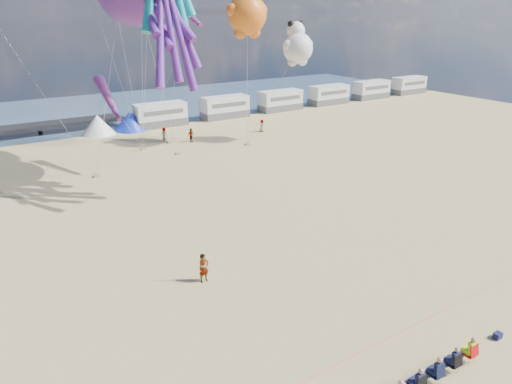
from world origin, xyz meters
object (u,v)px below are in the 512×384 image
motorhome_3 (329,95)px  windsock_mid (181,8)px  sandbag_c (247,144)px  sandbag_e (143,149)px  cooler_navy (498,336)px  tent_blue (130,121)px  beachgoer_3 (191,135)px  sandbag_a (97,176)px  sandbag_b (178,153)px  sandbag_d (170,142)px  motorhome_4 (371,90)px  motorhome_2 (280,101)px  beachgoer_0 (164,134)px  tent_white (98,125)px  standing_person (204,268)px  beachgoer_6 (262,126)px  motorhome_0 (160,115)px  windsock_right (109,99)px  kite_teddy_orange (247,15)px  motorhome_1 (225,107)px  spectator_row (435,369)px  kite_panda (298,48)px  motorhome_5 (409,85)px

motorhome_3 → windsock_mid: (-32.70, -17.93, 12.71)m
sandbag_c → sandbag_e: same height
cooler_navy → sandbag_e: size_ratio=0.76×
tent_blue → cooler_navy: size_ratio=10.53×
beachgoer_3 → sandbag_a: (-12.25, -6.23, -0.68)m
sandbag_b → sandbag_d: size_ratio=1.00×
motorhome_4 → sandbag_a: size_ratio=13.20×
motorhome_2 → beachgoer_0: motorhome_2 is taller
sandbag_d → tent_white: bearing=124.7°
beachgoer_0 → sandbag_d: bearing=85.0°
motorhome_2 → motorhome_3: (9.50, 0.00, 0.00)m
standing_person → beachgoer_6: standing_person is taller
motorhome_0 → windsock_right: size_ratio=1.23×
kite_teddy_orange → motorhome_3: bearing=12.6°
motorhome_2 → sandbag_d: bearing=-158.6°
beachgoer_0 → sandbag_d: (0.03, -1.52, -0.63)m
windsock_mid → motorhome_1: bearing=44.4°
standing_person → spectator_row: bearing=-73.7°
beachgoer_3 → sandbag_c: beachgoer_3 is taller
motorhome_0 → kite_panda: kite_panda is taller
sandbag_a → windsock_right: 8.18m
tent_white → beachgoer_6: (17.47, -9.56, -0.44)m
tent_white → beachgoer_6: bearing=-28.7°
beachgoer_6 → sandbag_c: size_ratio=3.03×
beachgoer_6 → windsock_mid: (-13.67, -8.36, 13.45)m
motorhome_0 → sandbag_a: bearing=-128.4°
spectator_row → beachgoer_3: beachgoer_3 is taller
motorhome_5 → sandbag_d: motorhome_5 is taller
motorhome_1 → sandbag_e: 18.04m
windsock_right → beachgoer_0: bearing=53.4°
motorhome_1 → sandbag_b: motorhome_1 is taller
motorhome_4 → beachgoer_0: bearing=-170.4°
sandbag_c → standing_person: bearing=-126.3°
sandbag_e → motorhome_3: bearing=15.4°
kite_teddy_orange → windsock_mid: (-9.31, -4.58, 0.58)m
standing_person → beachgoer_3: bearing=61.7°
tent_blue → beachgoer_0: bearing=-75.7°
cooler_navy → tent_white: bearing=96.6°
cooler_navy → sandbag_d: 39.32m
sandbag_b → windsock_right: bearing=-143.4°
spectator_row → kite_panda: size_ratio=1.10×
motorhome_3 → cooler_navy: (-31.02, -47.65, -1.35)m
standing_person → sandbag_d: (9.46, 27.86, -0.73)m
motorhome_4 → motorhome_2: bearing=180.0°
kite_teddy_orange → motorhome_1: bearing=54.7°
tent_white → sandbag_a: tent_white is taller
sandbag_a → kite_panda: bearing=1.2°
motorhome_2 → sandbag_e: size_ratio=13.20×
tent_white → windsock_mid: (3.80, -17.93, 13.01)m
motorhome_3 → motorhome_2: bearing=180.0°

